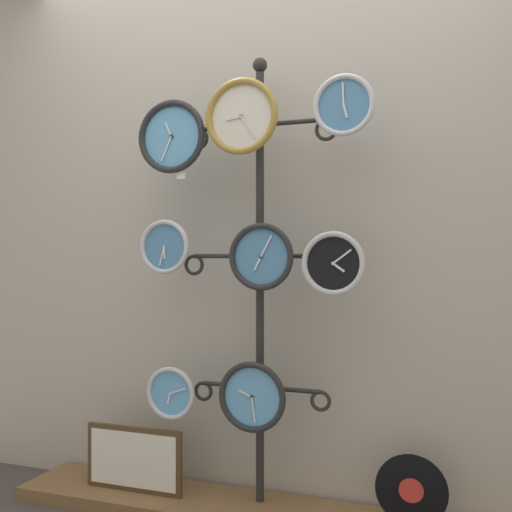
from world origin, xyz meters
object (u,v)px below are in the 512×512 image
Objects in this scene: clock_middle_left at (165,247)px; clock_middle_center at (261,257)px; display_stand at (260,357)px; vinyl_record at (411,490)px; clock_bottom_center at (252,397)px; clock_top_left at (172,137)px; clock_bottom_left at (171,393)px; picture_frame at (134,459)px; clock_top_center at (242,116)px; clock_top_right at (344,105)px; clock_middle_right at (333,263)px.

clock_middle_left is 0.85× the size of clock_middle_center.
display_stand is 7.01× the size of vinyl_record.
clock_middle_left is 0.75m from clock_bottom_center.
display_stand reaches higher than clock_middle_left.
clock_middle_center is (0.42, -0.00, -0.53)m from clock_top_left.
display_stand reaches higher than clock_bottom_left.
display_stand is 4.14× the size of picture_frame.
picture_frame is at bearing 179.95° from clock_middle_center.
clock_middle_left is (-0.37, 0.02, -0.54)m from clock_top_center.
display_stand is 8.18× the size of clock_middle_left.
clock_top_left is 1.15× the size of clock_middle_center.
clock_bottom_left is (-0.77, 0.01, -1.19)m from clock_top_right.
vinyl_record is at bearing -2.66° from display_stand.
clock_top_left is at bearing -176.44° from vinyl_record.
clock_top_right is at bearing -0.73° from picture_frame.
clock_middle_right is at bearing -18.10° from display_stand.
clock_middle_center is 0.59× the size of picture_frame.
clock_top_right reaches higher than clock_bottom_left.
clock_middle_right is at bearing -0.07° from clock_bottom_center.
clock_middle_center reaches higher than clock_middle_right.
clock_middle_right is (0.31, -0.02, -0.03)m from clock_middle_center.
vinyl_record is at bearing 3.56° from clock_top_left.
clock_top_left is 1.17m from clock_bottom_center.
clock_middle_left is at bearing -176.88° from vinyl_record.
clock_middle_left is at bearing -168.15° from display_stand.
clock_middle_left is at bearing 178.57° from clock_top_right.
clock_top_center is at bearing -0.54° from clock_bottom_left.
clock_middle_center reaches higher than clock_bottom_left.
clock_middle_left reaches higher than clock_middle_right.
display_stand reaches higher than clock_top_left.
clock_top_right is at bearing -1.43° from clock_middle_left.
picture_frame is (-0.92, 0.02, -0.88)m from clock_middle_right.
clock_bottom_center reaches higher than clock_bottom_left.
picture_frame is (-0.61, 0.00, -0.91)m from clock_middle_center.
clock_top_center is 1.15× the size of vinyl_record.
display_stand reaches higher than clock_middle_right.
vinyl_record is (0.64, -0.03, -0.48)m from display_stand.
vinyl_record is (0.63, 0.08, -0.33)m from clock_bottom_center.
clock_middle_left is 0.82× the size of clock_bottom_center.
clock_top_left reaches higher than clock_bottom_left.
clock_middle_center is 0.73m from clock_bottom_left.
clock_middle_left is (-0.80, 0.02, -0.55)m from clock_top_right.
clock_top_left is 0.68× the size of picture_frame.
clock_top_left is at bearing -8.73° from clock_middle_left.
clock_middle_right is 1.10× the size of clock_bottom_left.
clock_top_left is at bearing -166.17° from display_stand.
clock_top_right is 0.98m from clock_middle_left.
clock_middle_left is at bearing 178.93° from clock_middle_center.
picture_frame is (-0.96, 0.01, -1.51)m from clock_top_right.
clock_middle_left is 1.04× the size of clock_bottom_left.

